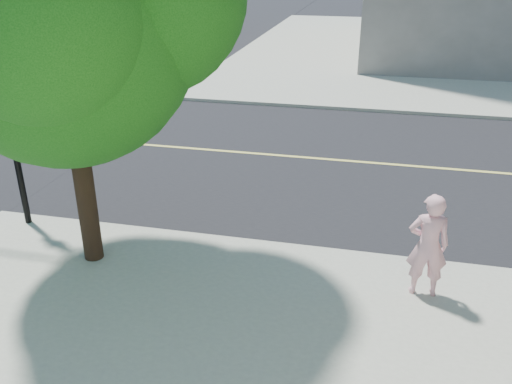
# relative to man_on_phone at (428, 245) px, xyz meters

# --- Properties ---
(ground) EXTENTS (140.00, 140.00, 0.00)m
(ground) POSITION_rel_man_on_phone_xyz_m (-6.80, 1.00, -0.92)
(ground) COLOR black
(ground) RESTS_ON ground
(road_ew) EXTENTS (140.00, 9.00, 0.01)m
(road_ew) POSITION_rel_man_on_phone_xyz_m (-6.80, 5.50, -0.91)
(road_ew) COLOR black
(road_ew) RESTS_ON ground
(man_on_phone) EXTENTS (0.60, 0.42, 1.59)m
(man_on_phone) POSITION_rel_man_on_phone_xyz_m (0.00, 0.00, 0.00)
(man_on_phone) COLOR #E6A4AD
(man_on_phone) RESTS_ON sidewalk_se
(street_tree) EXTENTS (4.68, 4.26, 6.22)m
(street_tree) POSITION_rel_man_on_phone_xyz_m (-5.10, -0.15, 3.22)
(street_tree) COLOR black
(street_tree) RESTS_ON sidewalk_se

